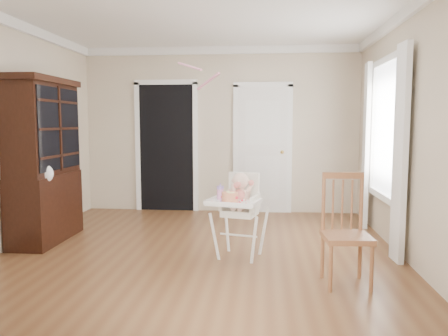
# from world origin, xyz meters

# --- Properties ---
(floor) EXTENTS (5.00, 5.00, 0.00)m
(floor) POSITION_xyz_m (0.00, 0.00, 0.00)
(floor) COLOR brown
(floor) RESTS_ON ground
(ceiling) EXTENTS (5.00, 5.00, 0.00)m
(ceiling) POSITION_xyz_m (0.00, 0.00, 2.70)
(ceiling) COLOR white
(ceiling) RESTS_ON wall_back
(wall_back) EXTENTS (4.50, 0.00, 4.50)m
(wall_back) POSITION_xyz_m (0.00, 2.50, 1.35)
(wall_back) COLOR beige
(wall_back) RESTS_ON floor
(wall_left) EXTENTS (0.00, 5.00, 5.00)m
(wall_left) POSITION_xyz_m (-2.25, 0.00, 1.35)
(wall_left) COLOR beige
(wall_left) RESTS_ON floor
(wall_right) EXTENTS (0.00, 5.00, 5.00)m
(wall_right) POSITION_xyz_m (2.25, 0.00, 1.35)
(wall_right) COLOR beige
(wall_right) RESTS_ON floor
(crown_molding) EXTENTS (4.50, 5.00, 0.12)m
(crown_molding) POSITION_xyz_m (0.00, 0.00, 2.64)
(crown_molding) COLOR white
(crown_molding) RESTS_ON ceiling
(doorway) EXTENTS (1.06, 0.05, 2.22)m
(doorway) POSITION_xyz_m (-0.90, 2.48, 1.11)
(doorway) COLOR black
(doorway) RESTS_ON wall_back
(closet_door) EXTENTS (0.96, 0.09, 2.13)m
(closet_door) POSITION_xyz_m (0.70, 2.48, 1.02)
(closet_door) COLOR white
(closet_door) RESTS_ON wall_back
(window_right) EXTENTS (0.13, 1.84, 2.30)m
(window_right) POSITION_xyz_m (2.18, 0.80, 1.29)
(window_right) COLOR white
(window_right) RESTS_ON wall_right
(high_chair) EXTENTS (0.68, 0.78, 0.94)m
(high_chair) POSITION_xyz_m (0.46, -0.00, 0.58)
(high_chair) COLOR white
(high_chair) RESTS_ON floor
(baby) EXTENTS (0.27, 0.24, 0.42)m
(baby) POSITION_xyz_m (0.47, 0.02, 0.72)
(baby) COLOR beige
(baby) RESTS_ON high_chair
(cake) EXTENTS (0.22, 0.22, 0.10)m
(cake) POSITION_xyz_m (0.37, -0.22, 0.71)
(cake) COLOR silver
(cake) RESTS_ON high_chair
(sippy_cup) EXTENTS (0.08, 0.08, 0.18)m
(sippy_cup) POSITION_xyz_m (0.26, -0.08, 0.73)
(sippy_cup) COLOR #CF7EB3
(sippy_cup) RESTS_ON high_chair
(china_cabinet) EXTENTS (0.53, 1.20, 2.02)m
(china_cabinet) POSITION_xyz_m (-1.99, 0.45, 1.01)
(china_cabinet) COLOR black
(china_cabinet) RESTS_ON floor
(dining_chair) EXTENTS (0.44, 0.44, 1.02)m
(dining_chair) POSITION_xyz_m (1.48, -0.70, 0.47)
(dining_chair) COLOR brown
(dining_chair) RESTS_ON floor
(streamer) EXTENTS (0.35, 0.38, 0.15)m
(streamer) POSITION_xyz_m (-0.18, 0.61, 2.15)
(streamer) COLOR pink
(streamer) RESTS_ON ceiling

